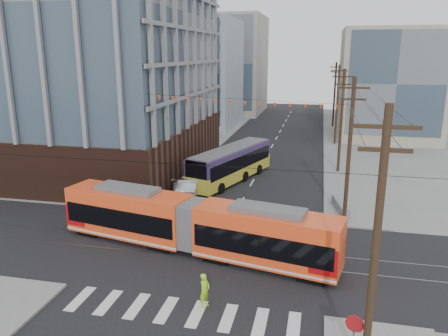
# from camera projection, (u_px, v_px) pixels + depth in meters

# --- Properties ---
(ground) EXTENTS (160.00, 160.00, 0.00)m
(ground) POSITION_uv_depth(u_px,v_px,m) (198.00, 282.00, 24.75)
(ground) COLOR slate
(office_building) EXTENTS (30.00, 25.00, 28.60)m
(office_building) POSITION_uv_depth(u_px,v_px,m) (58.00, 36.00, 47.36)
(office_building) COLOR #381E16
(office_building) RESTS_ON ground
(bg_bldg_nw_near) EXTENTS (18.00, 16.00, 18.00)m
(bg_bldg_nw_near) POSITION_uv_depth(u_px,v_px,m) (184.00, 74.00, 75.04)
(bg_bldg_nw_near) COLOR #8C99A5
(bg_bldg_nw_near) RESTS_ON ground
(bg_bldg_ne_near) EXTENTS (14.00, 14.00, 16.00)m
(bg_bldg_ne_near) POSITION_uv_depth(u_px,v_px,m) (389.00, 84.00, 64.66)
(bg_bldg_ne_near) COLOR gray
(bg_bldg_ne_near) RESTS_ON ground
(bg_bldg_nw_far) EXTENTS (16.00, 18.00, 20.00)m
(bg_bldg_nw_far) POSITION_uv_depth(u_px,v_px,m) (226.00, 65.00, 93.04)
(bg_bldg_nw_far) COLOR gray
(bg_bldg_nw_far) RESTS_ON ground
(bg_bldg_ne_far) EXTENTS (16.00, 16.00, 14.00)m
(bg_bldg_ne_far) POSITION_uv_depth(u_px,v_px,m) (385.00, 83.00, 83.37)
(bg_bldg_ne_far) COLOR #8C99A5
(bg_bldg_ne_far) RESTS_ON ground
(utility_pole_near) EXTENTS (0.30, 0.30, 11.00)m
(utility_pole_near) POSITION_uv_depth(u_px,v_px,m) (375.00, 254.00, 15.90)
(utility_pole_near) COLOR black
(utility_pole_near) RESTS_ON ground
(utility_pole_far) EXTENTS (0.30, 0.30, 11.00)m
(utility_pole_far) POSITION_uv_depth(u_px,v_px,m) (334.00, 95.00, 74.41)
(utility_pole_far) COLOR black
(utility_pole_far) RESTS_ON ground
(streetcar) EXTENTS (19.09, 6.46, 3.65)m
(streetcar) POSITION_uv_depth(u_px,v_px,m) (193.00, 225.00, 28.20)
(streetcar) COLOR #F34B1D
(streetcar) RESTS_ON ground
(city_bus) EXTENTS (6.54, 12.66, 3.53)m
(city_bus) POSITION_uv_depth(u_px,v_px,m) (231.00, 164.00, 43.88)
(city_bus) COLOR #34244F
(city_bus) RESTS_ON ground
(parked_car_silver) EXTENTS (2.28, 5.11, 1.63)m
(parked_car_silver) POSITION_uv_depth(u_px,v_px,m) (190.00, 187.00, 39.57)
(parked_car_silver) COLOR #AAB3BB
(parked_car_silver) RESTS_ON ground
(parked_car_white) EXTENTS (3.61, 5.53, 1.49)m
(parked_car_white) POSITION_uv_depth(u_px,v_px,m) (195.00, 181.00, 41.56)
(parked_car_white) COLOR silver
(parked_car_white) RESTS_ON ground
(parked_car_grey) EXTENTS (3.59, 5.30, 1.35)m
(parked_car_grey) POSITION_uv_depth(u_px,v_px,m) (210.00, 167.00, 46.90)
(parked_car_grey) COLOR #5D5E5E
(parked_car_grey) RESTS_ON ground
(pedestrian) EXTENTS (0.64, 0.78, 1.84)m
(pedestrian) POSITION_uv_depth(u_px,v_px,m) (205.00, 291.00, 22.15)
(pedestrian) COLOR #9BE420
(pedestrian) RESTS_ON ground
(jersey_barrier) EXTENTS (1.62, 4.03, 0.79)m
(jersey_barrier) POSITION_uv_depth(u_px,v_px,m) (340.00, 207.00, 35.70)
(jersey_barrier) COLOR slate
(jersey_barrier) RESTS_ON ground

